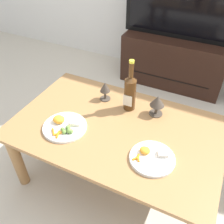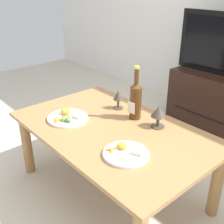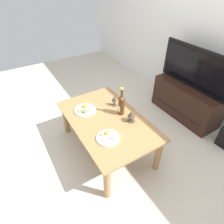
% 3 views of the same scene
% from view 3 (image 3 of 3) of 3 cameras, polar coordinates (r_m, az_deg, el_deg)
% --- Properties ---
extents(ground_plane, '(6.40, 6.40, 0.00)m').
position_cam_3_polar(ground_plane, '(2.51, -1.44, -10.70)').
color(ground_plane, beige).
extents(back_wall, '(6.40, 0.10, 2.60)m').
position_cam_3_polar(back_wall, '(2.95, 30.32, 21.92)').
color(back_wall, silver).
rests_on(back_wall, ground_plane).
extents(dining_table, '(1.26, 0.78, 0.49)m').
position_cam_3_polar(dining_table, '(2.22, -1.60, -3.67)').
color(dining_table, '#9E7042').
rests_on(dining_table, ground_plane).
extents(tv_stand, '(1.04, 0.41, 0.51)m').
position_cam_3_polar(tv_stand, '(3.09, 21.60, 3.16)').
color(tv_stand, black).
rests_on(tv_stand, ground_plane).
extents(tv_screen, '(1.10, 0.05, 0.55)m').
position_cam_3_polar(tv_screen, '(2.84, 24.04, 11.99)').
color(tv_screen, black).
rests_on(tv_screen, tv_stand).
extents(wine_bottle, '(0.07, 0.08, 0.35)m').
position_cam_3_polar(wine_bottle, '(2.17, 2.81, 2.42)').
color(wine_bottle, '#4C2D14').
rests_on(wine_bottle, dining_table).
extents(goblet_left, '(0.07, 0.07, 0.13)m').
position_cam_3_polar(goblet_left, '(2.33, 0.70, 3.88)').
color(goblet_left, '#473D33').
rests_on(goblet_left, dining_table).
extents(goblet_right, '(0.09, 0.09, 0.14)m').
position_cam_3_polar(goblet_right, '(2.09, 5.98, -0.77)').
color(goblet_right, '#473D33').
rests_on(goblet_right, dining_table).
extents(dinner_plate_left, '(0.27, 0.27, 0.05)m').
position_cam_3_polar(dinner_plate_left, '(2.31, -8.16, 0.72)').
color(dinner_plate_left, white).
rests_on(dinner_plate_left, dining_table).
extents(dinner_plate_right, '(0.24, 0.24, 0.04)m').
position_cam_3_polar(dinner_plate_right, '(1.93, -1.22, -7.69)').
color(dinner_plate_right, white).
rests_on(dinner_plate_right, dining_table).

